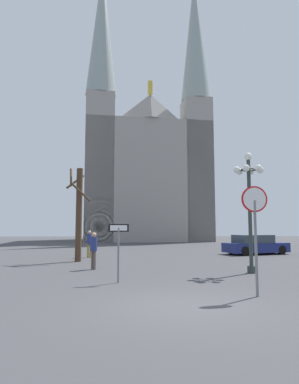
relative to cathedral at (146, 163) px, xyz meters
name	(u,v)px	position (x,y,z in m)	size (l,w,h in m)	color
ground_plane	(184,306)	(-0.53, -38.74, -11.10)	(120.00, 120.00, 0.00)	#424244
cathedral	(146,163)	(0.00, 0.00, 0.00)	(18.00, 14.42, 39.09)	gray
stop_sign	(255,219)	(1.71, -37.72, -8.90)	(0.76, 0.08, 3.15)	slate
one_way_arrow_sign	(119,244)	(-2.33, -35.19, -9.73)	(0.72, 0.11, 2.06)	slate
street_lamp	(249,194)	(3.25, -32.99, -7.72)	(1.35, 1.21, 5.22)	#2D3833
bare_tree	(79,212)	(-4.94, -27.86, -8.27)	(1.55, 1.56, 5.41)	#473323
parked_car_near_navy	(255,245)	(6.94, -23.45, -10.45)	(4.87, 3.08, 1.38)	navy
pedestrian_walking	(94,247)	(-3.63, -31.46, -10.07)	(0.32, 0.32, 1.70)	#594C47
pedestrian_standing	(89,241)	(-4.60, -25.47, -10.06)	(0.32, 0.32, 1.71)	olive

